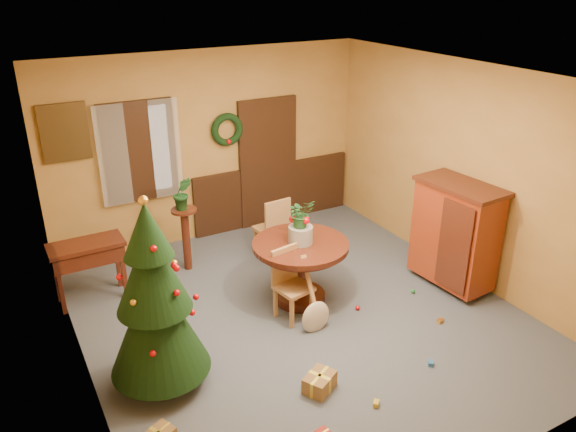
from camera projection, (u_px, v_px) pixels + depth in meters
room_envelope at (225, 166)px, 8.74m from camera, size 5.50×5.50×5.50m
dining_table at (300, 260)px, 7.04m from camera, size 1.20×1.20×0.83m
urn at (301, 235)px, 6.89m from camera, size 0.30×0.30×0.22m
centerpiece_plant at (301, 213)px, 6.78m from camera, size 0.32×0.28×0.36m
chair_near at (290, 281)px, 6.77m from camera, size 0.45×0.45×0.90m
chair_far at (274, 227)px, 8.11m from camera, size 0.45×0.45×0.96m
guitar at (316, 299)px, 6.50m from camera, size 0.38×0.57×0.84m
plant_stand at (186, 232)px, 7.81m from camera, size 0.36×0.36×0.92m
stand_plant at (182, 193)px, 7.58m from camera, size 0.30×0.26×0.47m
christmas_tree at (154, 300)px, 5.44m from camera, size 1.01×1.01×2.08m
writing_desk at (88, 257)px, 7.05m from camera, size 0.92×0.46×0.81m
sideboard at (455, 232)px, 7.33m from camera, size 0.68×1.17×1.46m
gift_a at (320, 382)px, 5.70m from camera, size 0.40×0.37×0.18m
toy_a at (431, 363)px, 6.07m from camera, size 0.09×0.09×0.05m
toy_b at (413, 291)px, 7.41m from camera, size 0.06×0.06×0.06m
toy_c at (376, 403)px, 5.51m from camera, size 0.09×0.09×0.05m
toy_d at (358, 308)px, 7.05m from camera, size 0.06×0.06×0.06m
toy_e at (440, 321)px, 6.80m from camera, size 0.09×0.07×0.05m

